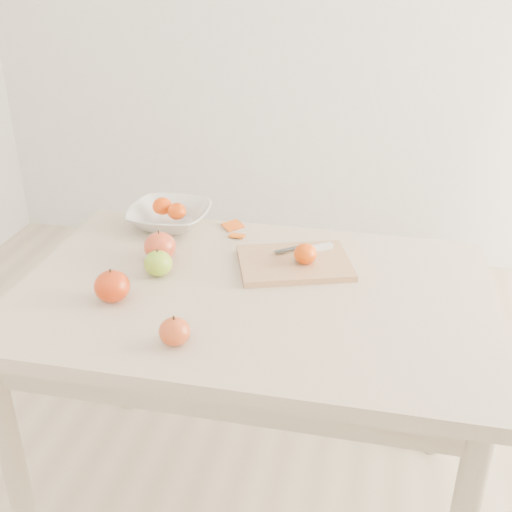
# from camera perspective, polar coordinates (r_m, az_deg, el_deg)

# --- Properties ---
(ground) EXTENTS (3.50, 3.50, 0.00)m
(ground) POSITION_cam_1_polar(r_m,az_deg,el_deg) (2.11, -0.31, -20.86)
(ground) COLOR #C6B293
(ground) RESTS_ON ground
(table) EXTENTS (1.20, 0.80, 0.75)m
(table) POSITION_cam_1_polar(r_m,az_deg,el_deg) (1.68, -0.36, -5.88)
(table) COLOR beige
(table) RESTS_ON ground
(cutting_board) EXTENTS (0.35, 0.30, 0.02)m
(cutting_board) POSITION_cam_1_polar(r_m,az_deg,el_deg) (1.74, 3.43, -0.62)
(cutting_board) COLOR tan
(cutting_board) RESTS_ON table
(board_tangerine) EXTENTS (0.06, 0.06, 0.05)m
(board_tangerine) POSITION_cam_1_polar(r_m,az_deg,el_deg) (1.71, 4.40, 0.21)
(board_tangerine) COLOR #DE4107
(board_tangerine) RESTS_ON cutting_board
(fruit_bowl) EXTENTS (0.25, 0.25, 0.06)m
(fruit_bowl) POSITION_cam_1_polar(r_m,az_deg,el_deg) (1.99, -7.69, 3.48)
(fruit_bowl) COLOR silver
(fruit_bowl) RESTS_ON table
(bowl_tangerine_near) EXTENTS (0.06, 0.06, 0.05)m
(bowl_tangerine_near) POSITION_cam_1_polar(r_m,az_deg,el_deg) (1.99, -8.33, 4.42)
(bowl_tangerine_near) COLOR #E44108
(bowl_tangerine_near) RESTS_ON fruit_bowl
(bowl_tangerine_far) EXTENTS (0.06, 0.06, 0.05)m
(bowl_tangerine_far) POSITION_cam_1_polar(r_m,az_deg,el_deg) (1.95, -7.05, 3.98)
(bowl_tangerine_far) COLOR #D43A07
(bowl_tangerine_far) RESTS_ON fruit_bowl
(orange_peel_a) EXTENTS (0.07, 0.07, 0.01)m
(orange_peel_a) POSITION_cam_1_polar(r_m,az_deg,el_deg) (1.97, -2.07, 2.61)
(orange_peel_a) COLOR #CA4B0E
(orange_peel_a) RESTS_ON table
(orange_peel_b) EXTENTS (0.05, 0.04, 0.01)m
(orange_peel_b) POSITION_cam_1_polar(r_m,az_deg,el_deg) (1.91, -1.70, 1.76)
(orange_peel_b) COLOR orange
(orange_peel_b) RESTS_ON table
(paring_knife) EXTENTS (0.16, 0.09, 0.01)m
(paring_knife) POSITION_cam_1_polar(r_m,az_deg,el_deg) (1.79, 5.27, 0.72)
(paring_knife) COLOR silver
(paring_knife) RESTS_ON cutting_board
(apple_green) EXTENTS (0.08, 0.08, 0.07)m
(apple_green) POSITION_cam_1_polar(r_m,az_deg,el_deg) (1.70, -8.70, -0.65)
(apple_green) COLOR #65A116
(apple_green) RESTS_ON table
(apple_red_b) EXTENTS (0.09, 0.09, 0.08)m
(apple_red_b) POSITION_cam_1_polar(r_m,az_deg,el_deg) (1.61, -12.68, -2.64)
(apple_red_b) COLOR #910601
(apple_red_b) RESTS_ON table
(apple_red_a) EXTENTS (0.09, 0.09, 0.08)m
(apple_red_a) POSITION_cam_1_polar(r_m,az_deg,el_deg) (1.78, -8.54, 0.84)
(apple_red_a) COLOR #A20F15
(apple_red_a) RESTS_ON table
(apple_red_e) EXTENTS (0.07, 0.07, 0.06)m
(apple_red_e) POSITION_cam_1_polar(r_m,az_deg,el_deg) (1.42, -7.25, -6.67)
(apple_red_e) COLOR #9C150D
(apple_red_e) RESTS_ON table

